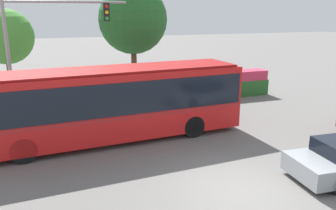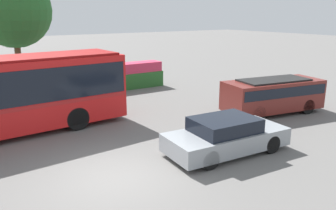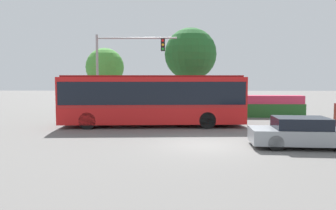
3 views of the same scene
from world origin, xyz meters
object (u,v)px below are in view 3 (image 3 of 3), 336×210
at_px(city_bus, 153,97).
at_px(sedan_foreground, 303,133).
at_px(street_tree_centre, 191,54).
at_px(street_tree_left, 105,67).
at_px(traffic_light_pole, 118,62).

xyz_separation_m(city_bus, sedan_foreground, (6.93, -6.26, -1.18)).
bearing_deg(street_tree_centre, street_tree_left, 165.54).
height_order(city_bus, sedan_foreground, city_bus).
bearing_deg(city_bus, street_tree_left, -65.15).
bearing_deg(sedan_foreground, city_bus, 141.84).
height_order(street_tree_left, street_tree_centre, street_tree_centre).
height_order(sedan_foreground, street_tree_left, street_tree_left).
bearing_deg(street_tree_centre, traffic_light_pole, -149.90).
xyz_separation_m(traffic_light_pole, street_tree_centre, (5.45, 3.16, 0.79)).
xyz_separation_m(sedan_foreground, street_tree_centre, (-4.27, 13.43, 4.37)).
bearing_deg(traffic_light_pole, sedan_foreground, -46.56).
distance_m(sedan_foreground, street_tree_left, 19.68).
bearing_deg(sedan_foreground, street_tree_left, 131.50).
distance_m(traffic_light_pole, street_tree_centre, 6.35).
bearing_deg(city_bus, sedan_foreground, 134.51).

